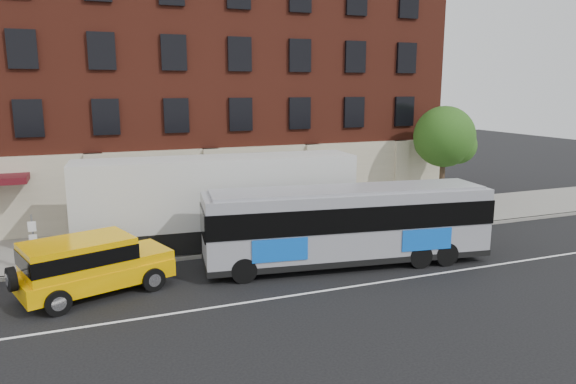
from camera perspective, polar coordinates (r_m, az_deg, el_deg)
name	(u,v)px	position (r m, az deg, el deg)	size (l,w,h in m)	color
ground	(290,302)	(18.89, 0.25, -11.80)	(120.00, 120.00, 0.00)	black
sidewalk	(225,234)	(26.98, -6.78, -4.59)	(60.00, 6.00, 0.15)	gray
kerb	(242,251)	(24.21, -4.98, -6.41)	(60.00, 0.25, 0.15)	gray
lane_line	(285,297)	(19.32, -0.31, -11.25)	(60.00, 0.12, 0.01)	white
building	(190,84)	(33.70, -10.54, 11.37)	(30.00, 12.10, 15.00)	#5F2216
sign_pole	(34,241)	(23.20, -25.81, -4.75)	(0.30, 0.20, 2.50)	gray
street_tree	(445,139)	(32.61, 16.60, 5.51)	(3.60, 3.60, 6.20)	#38271C
city_bus	(348,223)	(22.28, 6.51, -3.31)	(12.32, 4.17, 3.31)	gray
yellow_suv	(88,263)	(20.37, -20.77, -7.17)	(5.70, 3.70, 2.12)	#FFB400
shipping_container	(218,203)	(24.72, -7.54, -1.22)	(12.91, 3.46, 4.26)	black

